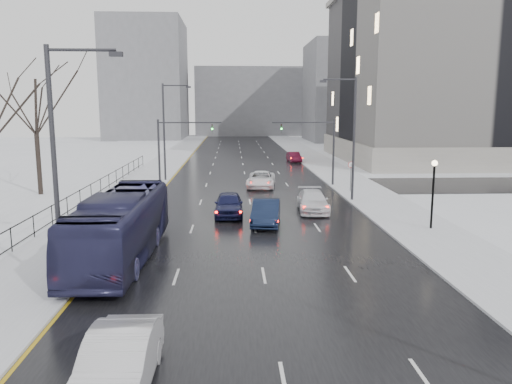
{
  "coord_description": "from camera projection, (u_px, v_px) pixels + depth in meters",
  "views": [
    {
      "loc": [
        -1.39,
        0.15,
        7.67
      ],
      "look_at": [
        0.04,
        30.31,
        2.5
      ],
      "focal_mm": 35.0,
      "sensor_mm": 36.0,
      "label": 1
    }
  ],
  "objects": [
    {
      "name": "streetlight_l_near",
      "position": [
        60.0,
        160.0,
        19.58
      ],
      "size": [
        2.95,
        0.25,
        10.0
      ],
      "color": "#2D2D33",
      "rests_on": "ground"
    },
    {
      "name": "sedan_right_far",
      "position": [
        313.0,
        201.0,
        36.79
      ],
      "size": [
        2.43,
        5.37,
        1.53
      ],
      "primitive_type": "imported",
      "rotation": [
        0.0,
        0.0,
        -0.06
      ],
      "color": "white",
      "rests_on": "road"
    },
    {
      "name": "park_strip",
      "position": [
        76.0,
        172.0,
        59.35
      ],
      "size": [
        14.0,
        150.0,
        0.12
      ],
      "primitive_type": "cube",
      "color": "white",
      "rests_on": "ground"
    },
    {
      "name": "no_uturn_sign",
      "position": [
        351.0,
        168.0,
        44.57
      ],
      "size": [
        0.6,
        0.06,
        2.7
      ],
      "color": "#2D2D33",
      "rests_on": "sidewalk_right"
    },
    {
      "name": "civic_building",
      "position": [
        484.0,
        82.0,
        71.84
      ],
      "size": [
        41.0,
        31.0,
        24.8
      ],
      "color": "gray",
      "rests_on": "ground"
    },
    {
      "name": "bldg_far_left",
      "position": [
        147.0,
        80.0,
        120.9
      ],
      "size": [
        18.0,
        22.0,
        28.0
      ],
      "primitive_type": "cube",
      "color": "slate",
      "rests_on": "ground"
    },
    {
      "name": "cross_road",
      "position": [
        247.0,
        187.0,
        48.47
      ],
      "size": [
        130.0,
        10.0,
        0.04
      ],
      "primitive_type": "cube",
      "color": "black",
      "rests_on": "ground"
    },
    {
      "name": "iron_fence",
      "position": [
        40.0,
        221.0,
        29.99
      ],
      "size": [
        0.06,
        70.0,
        1.3
      ],
      "color": "black",
      "rests_on": "sidewalk_left"
    },
    {
      "name": "mast_signal_left",
      "position": [
        170.0,
        145.0,
        47.44
      ],
      "size": [
        6.1,
        0.33,
        6.5
      ],
      "color": "#2D2D33",
      "rests_on": "ground"
    },
    {
      "name": "mast_signal_right",
      "position": [
        323.0,
        144.0,
        48.12
      ],
      "size": [
        6.1,
        0.33,
        6.5
      ],
      "color": "#2D2D33",
      "rests_on": "ground"
    },
    {
      "name": "bldg_far_center",
      "position": [
        252.0,
        102.0,
        137.72
      ],
      "size": [
        30.0,
        18.0,
        18.0
      ],
      "primitive_type": "cube",
      "color": "slate",
      "rests_on": "ground"
    },
    {
      "name": "streetlight_l_far",
      "position": [
        166.0,
        127.0,
        51.08
      ],
      "size": [
        2.95,
        0.25,
        10.0
      ],
      "color": "#2D2D33",
      "rests_on": "ground"
    },
    {
      "name": "sedan_right_cross",
      "position": [
        261.0,
        179.0,
        47.77
      ],
      "size": [
        3.15,
        5.76,
        1.53
      ],
      "primitive_type": "imported",
      "rotation": [
        0.0,
        0.0,
        -0.11
      ],
      "color": "white",
      "rests_on": "road"
    },
    {
      "name": "streetlight_r_mid",
      "position": [
        351.0,
        133.0,
        40.03
      ],
      "size": [
        2.95,
        0.25,
        10.0
      ],
      "color": "#2D2D33",
      "rests_on": "ground"
    },
    {
      "name": "sidewalk_left",
      "position": [
        157.0,
        171.0,
        59.78
      ],
      "size": [
        5.0,
        150.0,
        0.16
      ],
      "primitive_type": "cube",
      "color": "silver",
      "rests_on": "ground"
    },
    {
      "name": "sedan_left_near",
      "position": [
        118.0,
        364.0,
        13.36
      ],
      "size": [
        1.78,
        5.01,
        1.65
      ],
      "primitive_type": "imported",
      "rotation": [
        0.0,
        0.0,
        -0.01
      ],
      "color": "silver",
      "rests_on": "road"
    },
    {
      "name": "sidewalk_right",
      "position": [
        330.0,
        170.0,
        60.76
      ],
      "size": [
        5.0,
        150.0,
        0.16
      ],
      "primitive_type": "cube",
      "color": "silver",
      "rests_on": "ground"
    },
    {
      "name": "sedan_center_near",
      "position": [
        229.0,
        204.0,
        35.26
      ],
      "size": [
        1.98,
        4.88,
        1.66
      ],
      "primitive_type": "imported",
      "rotation": [
        0.0,
        0.0,
        -0.0
      ],
      "color": "#151840",
      "rests_on": "road"
    },
    {
      "name": "sedan_right_near",
      "position": [
        266.0,
        212.0,
        32.63
      ],
      "size": [
        2.32,
        5.12,
        1.63
      ],
      "primitive_type": "imported",
      "rotation": [
        0.0,
        0.0,
        -0.12
      ],
      "color": "#121C37",
      "rests_on": "road"
    },
    {
      "name": "tree_park_e",
      "position": [
        41.0,
        195.0,
        43.69
      ],
      "size": [
        9.45,
        9.45,
        13.5
      ],
      "primitive_type": null,
      "color": "black",
      "rests_on": "ground"
    },
    {
      "name": "sedan_right_distant",
      "position": [
        294.0,
        157.0,
        69.64
      ],
      "size": [
        1.82,
        4.35,
        1.4
      ],
      "primitive_type": "imported",
      "rotation": [
        0.0,
        0.0,
        0.08
      ],
      "color": "maroon",
      "rests_on": "road"
    },
    {
      "name": "road",
      "position": [
        244.0,
        171.0,
        60.28
      ],
      "size": [
        16.0,
        150.0,
        0.04
      ],
      "primitive_type": "cube",
      "color": "black",
      "rests_on": "ground"
    },
    {
      "name": "bus",
      "position": [
        121.0,
        226.0,
        25.03
      ],
      "size": [
        3.1,
        12.3,
        3.41
      ],
      "primitive_type": "imported",
      "rotation": [
        0.0,
        0.0,
        -0.02
      ],
      "color": "#28284E",
      "rests_on": "road"
    },
    {
      "name": "lamppost_r_mid",
      "position": [
        433.0,
        184.0,
        30.77
      ],
      "size": [
        0.36,
        0.36,
        4.28
      ],
      "color": "black",
      "rests_on": "sidewalk_right"
    },
    {
      "name": "bldg_far_right",
      "position": [
        361.0,
        92.0,
        113.89
      ],
      "size": [
        24.0,
        20.0,
        22.0
      ],
      "primitive_type": "cube",
      "color": "slate",
      "rests_on": "ground"
    }
  ]
}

